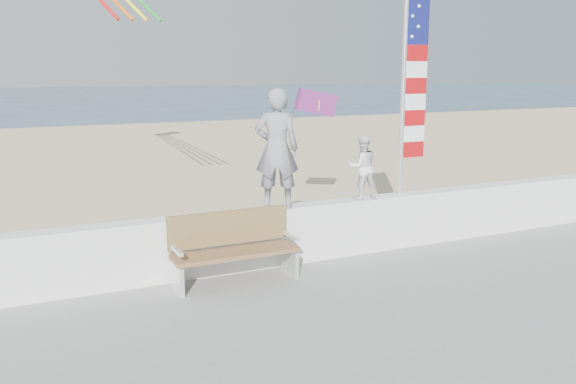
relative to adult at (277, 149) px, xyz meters
name	(u,v)px	position (x,y,z in m)	size (l,w,h in m)	color
ground	(334,322)	(-0.11, -2.00, -1.99)	(220.00, 220.00, 0.00)	#314A63
sand	(162,192)	(-0.11, 7.00, -1.95)	(90.00, 40.00, 0.08)	#D3BB8C
seawall	(271,236)	(-0.11, 0.00, -1.36)	(30.00, 0.35, 0.90)	white
adult	(277,149)	(0.00, 0.00, 0.00)	(0.66, 0.44, 1.82)	gray
child	(362,167)	(1.52, 0.00, -0.38)	(0.51, 0.40, 1.05)	silver
bench	(233,247)	(-0.89, -0.45, -1.30)	(1.80, 0.57, 1.00)	brown
flag	(410,80)	(2.41, 0.00, 1.00)	(0.50, 0.08, 3.50)	white
parafoil_kite	(317,103)	(2.13, 2.70, 0.50)	(0.90, 0.37, 0.60)	red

